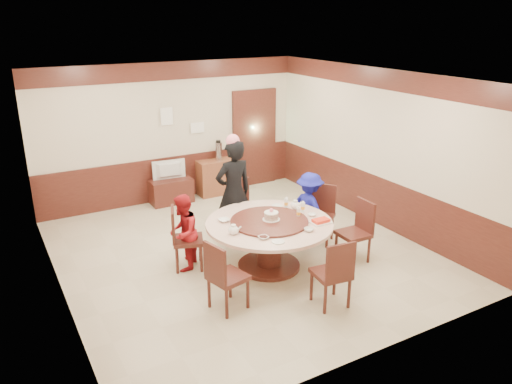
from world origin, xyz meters
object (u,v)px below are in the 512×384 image
person_blue (309,208)px  thermos (219,151)px  tv_stand (171,191)px  side_cabinet (216,177)px  shrimp_platter (321,221)px  banquet_table (269,235)px  person_red (183,233)px  television (170,170)px  birthday_cake (271,216)px  person_standing (234,192)px

person_blue → thermos: bearing=-5.9°
tv_stand → thermos: size_ratio=2.24×
side_cabinet → shrimp_platter: bearing=-91.3°
banquet_table → person_red: person_red is taller
television → thermos: (1.11, 0.03, 0.25)m
banquet_table → television: television is taller
person_red → birthday_cake: person_red is taller
person_red → side_cabinet: 3.38m
person_red → shrimp_platter: size_ratio=3.92×
person_standing → tv_stand: person_standing is taller
shrimp_platter → television: (-0.95, 3.80, -0.08)m
tv_stand → side_cabinet: bearing=1.7°
person_standing → birthday_cake: bearing=92.3°
person_blue → television: 3.23m
banquet_table → birthday_cake: bearing=2.7°
person_blue → shrimp_platter: (-0.42, -0.87, 0.17)m
birthday_cake → side_cabinet: bearing=78.4°
birthday_cake → television: size_ratio=0.39×
person_red → thermos: size_ratio=3.09×
person_red → person_blue: bearing=120.6°
birthday_cake → shrimp_platter: size_ratio=0.87×
person_standing → person_blue: 1.29m
side_cabinet → birthday_cake: bearing=-101.6°
person_red → thermos: person_red is taller
person_standing → shrimp_platter: (0.68, -1.50, -0.11)m
person_standing → shrimp_platter: size_ratio=5.92×
banquet_table → tv_stand: bearing=95.1°
television → person_standing: bearing=101.4°
side_cabinet → television: bearing=-178.3°
person_standing → television: (-0.27, 2.30, -0.19)m
person_blue → birthday_cake: person_blue is taller
television → birthday_cake: bearing=100.4°
person_standing → thermos: 2.48m
person_standing → birthday_cake: person_standing is taller
banquet_table → television: size_ratio=2.81×
birthday_cake → tv_stand: size_ratio=0.31×
person_standing → person_red: (-1.10, -0.48, -0.30)m
person_blue → birthday_cake: 1.15m
tv_stand → television: size_ratio=1.26×
person_blue → side_cabinet: bearing=-4.5°
birthday_cake → tv_stand: birthday_cake is taller
person_blue → thermos: size_ratio=3.21×
person_blue → thermos: 2.99m
person_standing → thermos: size_ratio=4.68×
birthday_cake → shrimp_platter: bearing=-34.0°
tv_stand → side_cabinet: size_ratio=1.06×
shrimp_platter → banquet_table: bearing=147.6°
person_blue → side_cabinet: 2.99m
person_standing → birthday_cake: (0.07, -1.09, -0.05)m
shrimp_platter → tv_stand: size_ratio=0.35×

